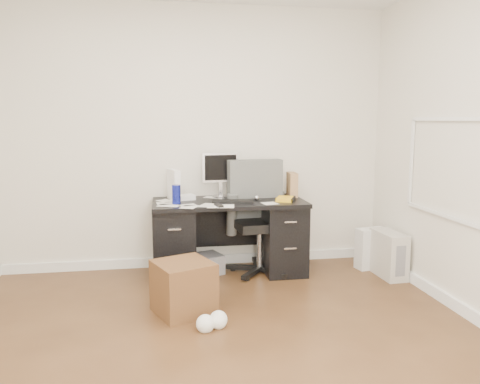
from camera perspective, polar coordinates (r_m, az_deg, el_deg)
The scene contains 18 objects.
ground at distance 3.28m, azimuth -2.50°, elevation -19.21°, with size 4.00×4.00×0.00m, color #462B16.
room_shell at distance 2.94m, azimuth -2.15°, elevation 11.05°, with size 4.02×4.02×2.71m.
desk at distance 4.72m, azimuth -1.34°, elevation -5.25°, with size 1.50×0.70×0.75m.
loose_papers at distance 4.57m, azimuth -3.75°, elevation -1.21°, with size 1.10×0.60×0.00m, color white, non-canonical shape.
lcd_monitor at distance 4.81m, azimuth -2.42°, elevation 2.12°, with size 0.37×0.21×0.47m, color silver, non-canonical shape.
keyboard at distance 4.54m, azimuth -0.87°, elevation -1.13°, with size 0.40×0.14×0.02m, color black.
computer_mouse at distance 4.66m, azimuth 2.04°, elevation -0.70°, with size 0.05×0.05×0.05m, color silver.
travel_mug at distance 4.47m, azimuth -7.76°, elevation -0.31°, with size 0.08×0.08×0.18m, color #151E97.
white_binder at distance 4.71m, azimuth -8.09°, elevation 0.88°, with size 0.12×0.26×0.31m, color white.
magazine_file at distance 4.92m, azimuth 6.37°, elevation 0.91°, with size 0.11×0.21×0.25m, color #976949.
pen_cup at distance 4.93m, azimuth 2.34°, elevation 0.88°, with size 0.10×0.10×0.23m, color brown, non-canonical shape.
yellow_book at distance 4.65m, azimuth 5.57°, elevation -0.85°, with size 0.16×0.21×0.04m, color yellow.
paper_remote at distance 4.33m, azimuth -2.35°, elevation -1.63°, with size 0.25×0.20×0.02m, color white, non-canonical shape.
office_chair at distance 4.71m, azimuth 2.45°, elevation -3.16°, with size 0.64×0.64×1.14m, color #515350, non-canonical shape.
pc_tower at distance 4.91m, azimuth 17.64°, elevation -7.23°, with size 0.20×0.45×0.45m, color beige.
shopping_bag at distance 5.12m, azimuth 15.71°, elevation -6.63°, with size 0.31×0.22×0.43m, color white.
wicker_basket at distance 3.86m, azimuth -6.89°, elevation -11.47°, with size 0.42×0.42×0.42m, color #4C3116.
desk_printer at distance 4.80m, azimuth -4.34°, elevation -8.77°, with size 0.33×0.27×0.20m, color slate.
Camera 1 is at (-0.34, -2.88, 1.54)m, focal length 35.00 mm.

